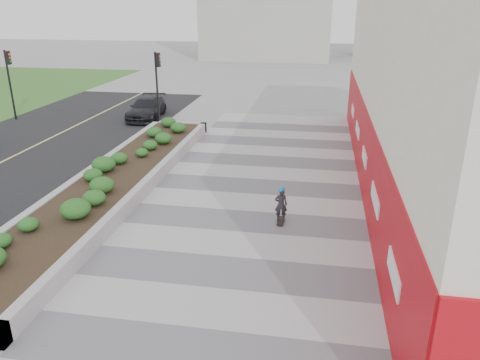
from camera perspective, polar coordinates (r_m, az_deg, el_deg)
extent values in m
plane|color=gray|center=(11.44, -3.36, -15.85)|extent=(160.00, 160.00, 0.00)
cube|color=#A8A8AD|center=(13.91, -0.58, -8.56)|extent=(8.00, 36.00, 0.01)
cube|color=beige|center=(18.77, 24.89, 10.26)|extent=(6.00, 24.00, 8.00)
cube|color=red|center=(18.79, 14.95, 3.62)|extent=(0.12, 24.00, 3.00)
cube|color=#9E9EA0|center=(26.75, -7.33, 6.45)|extent=(3.00, 0.30, 0.55)
cube|color=#9E9EA0|center=(19.44, -18.64, -0.02)|extent=(0.30, 18.00, 0.55)
cube|color=#9E9EA0|center=(18.34, -11.17, -0.53)|extent=(0.30, 18.00, 0.55)
cube|color=#2D2116|center=(18.86, -15.01, -0.34)|extent=(2.40, 17.40, 0.50)
cylinder|color=black|center=(28.47, -10.07, 10.93)|extent=(0.12, 0.12, 4.20)
cube|color=black|center=(28.18, -9.93, 14.24)|extent=(0.18, 0.28, 0.80)
cylinder|color=black|center=(32.30, -26.21, 10.30)|extent=(0.12, 0.12, 4.20)
cube|color=black|center=(32.00, -26.42, 13.20)|extent=(0.18, 0.28, 0.80)
cylinder|color=#595654|center=(13.84, 1.48, -8.74)|extent=(0.44, 0.44, 0.01)
cube|color=black|center=(15.60, 4.95, -4.96)|extent=(0.21, 0.72, 0.02)
imported|color=#29282D|center=(15.36, 5.02, -3.02)|extent=(0.45, 0.33, 1.14)
sphere|color=#1D83F7|center=(15.15, 5.08, -1.19)|extent=(0.23, 0.23, 0.23)
imported|color=black|center=(30.22, -11.33, 8.58)|extent=(2.14, 4.51, 1.27)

